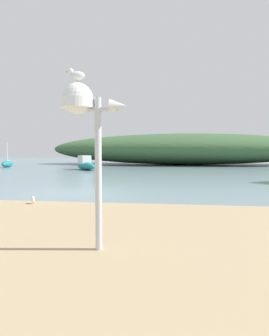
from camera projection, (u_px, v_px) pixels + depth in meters
name	position (u px, v px, depth m)	size (l,w,h in m)	color
ground_plane	(80.00, 192.00, 13.63)	(120.00, 120.00, 0.00)	gray
distant_hill	(184.00, 149.00, 40.17)	(37.45, 11.77, 4.27)	#3D6038
mast_structure	(83.00, 111.00, 5.11)	(1.18, 0.59, 2.97)	silver
seagull_on_radar	(76.00, 75.00, 5.08)	(0.36, 0.14, 0.25)	orange
motorboat_by_sandbar	(86.00, 164.00, 29.34)	(3.35, 3.81, 1.45)	teal
sailboat_outer_mooring	(7.00, 164.00, 33.97)	(1.26, 2.70, 2.91)	teal
seagull_mid_strand	(33.00, 200.00, 9.69)	(0.23, 0.33, 0.24)	orange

